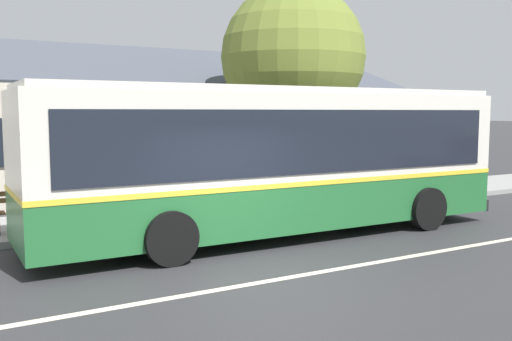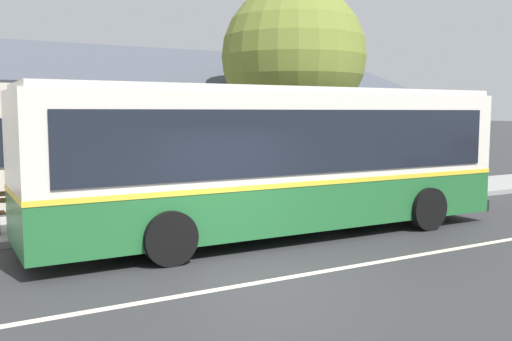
{
  "view_description": "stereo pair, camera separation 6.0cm",
  "coord_description": "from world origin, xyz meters",
  "views": [
    {
      "loc": [
        -4.74,
        -7.72,
        2.74
      ],
      "look_at": [
        2.03,
        3.96,
        1.35
      ],
      "focal_mm": 40.0,
      "sensor_mm": 36.0,
      "label": 1
    },
    {
      "loc": [
        -4.69,
        -7.75,
        2.74
      ],
      "look_at": [
        2.03,
        3.96,
        1.35
      ],
      "focal_mm": 40.0,
      "sensor_mm": 36.0,
      "label": 2
    }
  ],
  "objects": [
    {
      "name": "ground_plane",
      "position": [
        0.0,
        0.0,
        0.0
      ],
      "size": [
        300.0,
        300.0,
        0.0
      ],
      "primitive_type": "plane",
      "color": "#2D2D30"
    },
    {
      "name": "lane_divider_stripe",
      "position": [
        0.0,
        0.0,
        0.0
      ],
      "size": [
        60.0,
        0.16,
        0.01
      ],
      "primitive_type": "cube",
      "color": "beige",
      "rests_on": "ground"
    },
    {
      "name": "community_building",
      "position": [
        -0.55,
        13.84,
        1.88
      ],
      "size": [
        24.74,
        10.29,
        6.27
      ],
      "color": "beige",
      "rests_on": "ground"
    },
    {
      "name": "street_tree_primary",
      "position": [
        5.23,
        7.08,
        4.32
      ],
      "size": [
        4.44,
        4.44,
        6.65
      ],
      "color": "#4C3828",
      "rests_on": "ground"
    },
    {
      "name": "transit_bus",
      "position": [
        1.96,
        2.9,
        1.75
      ],
      "size": [
        10.95,
        2.86,
        3.26
      ],
      "color": "#236633",
      "rests_on": "ground"
    },
    {
      "name": "bus_stop_sign",
      "position": [
        7.53,
        4.99,
        1.64
      ],
      "size": [
        0.36,
        0.07,
        2.4
      ],
      "color": "gray",
      "rests_on": "sidewalk_far"
    },
    {
      "name": "sidewalk_far",
      "position": [
        0.0,
        6.0,
        0.07
      ],
      "size": [
        60.0,
        3.0,
        0.15
      ],
      "primitive_type": "cube",
      "color": "gray",
      "rests_on": "ground"
    }
  ]
}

